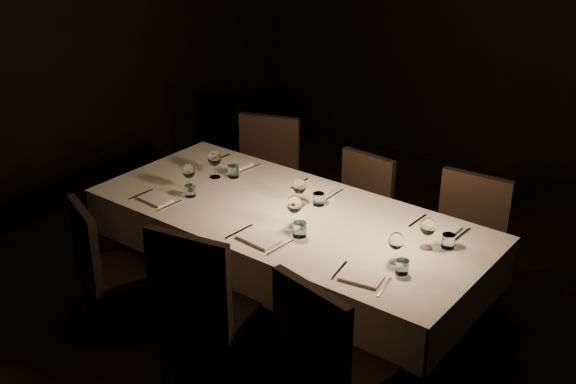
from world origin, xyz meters
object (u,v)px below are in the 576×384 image
Objects in this scene: dining_table at (288,223)px; chair_near_left at (104,261)px; chair_near_right at (329,357)px; chair_far_left at (265,176)px; chair_far_right at (465,242)px; chair_far_center at (358,210)px; chair_near_center at (203,301)px.

dining_table is 2.84× the size of chair_near_left.
chair_near_right is at bearing -158.46° from chair_near_left.
chair_far_left is 1.03× the size of chair_far_right.
chair_far_left is at bearing -69.66° from chair_near_left.
chair_far_left is at bearing 174.74° from chair_far_right.
chair_near_left reaches higher than dining_table.
dining_table is at bearing -31.91° from chair_near_right.
chair_far_center is at bearing -51.44° from chair_near_right.
chair_near_right is at bearing -63.40° from chair_far_left.
dining_table is 2.85× the size of chair_far_center.
chair_near_left reaches higher than chair_far_center.
chair_far_right is at bearing 1.56° from chair_far_center.
chair_near_center is at bearing 12.65° from chair_near_right.
chair_far_right is (0.83, -0.03, 0.03)m from chair_far_center.
chair_near_center is (0.86, -0.02, 0.07)m from chair_near_left.
chair_far_center is (-0.82, 1.55, -0.06)m from chair_near_right.
chair_near_left is 2.27m from chair_far_right.
chair_near_center is 1.58m from chair_far_center.
dining_table is 2.45× the size of chair_near_center.
chair_far_left is 0.83m from chair_far_center.
chair_near_center is 1.08× the size of chair_far_right.
chair_near_left is 0.87m from chair_near_center.
dining_table is 2.65× the size of chair_far_right.
chair_near_center is 1.02× the size of chair_near_right.
chair_near_center reaches higher than dining_table.
chair_near_left is 1.53m from chair_far_left.
dining_table is 1.09m from chair_far_left.
chair_near_left is at bearing -135.76° from dining_table.
chair_far_center is at bearing 172.76° from chair_far_right.
chair_far_left reaches higher than chair_near_left.
dining_table is 0.78m from chair_far_center.
chair_near_right is (1.68, 0.01, 0.06)m from chair_near_left.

